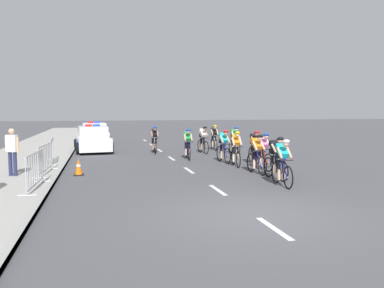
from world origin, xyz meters
TOP-DOWN VIEW (x-y plane):
  - ground_plane at (0.00, 0.00)m, footprint 160.00×160.00m
  - sidewalk_slab at (-7.07, 14.00)m, footprint 4.24×60.00m
  - kerb_edge at (-5.03, 14.00)m, footprint 0.16×60.00m
  - lane_markings_centre at (0.00, 10.90)m, footprint 0.14×25.60m
  - cyclist_lead at (2.18, 3.02)m, footprint 0.43×1.72m
  - cyclist_second at (2.53, 4.22)m, footprint 0.44×1.72m
  - cyclist_third at (2.35, 5.53)m, footprint 0.43×1.72m
  - cyclist_fourth at (2.95, 6.33)m, footprint 0.43×1.72m
  - cyclist_fifth at (2.23, 7.57)m, footprint 0.45×1.72m
  - cyclist_sixth at (3.27, 8.01)m, footprint 0.44×1.72m
  - cyclist_seventh at (2.08, 8.82)m, footprint 0.44×1.72m
  - cyclist_eighth at (0.72, 10.35)m, footprint 0.44×1.72m
  - cyclist_ninth at (3.72, 11.99)m, footprint 0.42×1.72m
  - cyclist_tenth at (3.25, 14.36)m, footprint 0.44×1.72m
  - cyclist_eleventh at (2.17, 12.87)m, footprint 0.45×1.72m
  - cyclist_twelfth at (-0.50, 13.47)m, footprint 0.42×1.72m
  - police_car_nearest at (-3.90, 15.27)m, footprint 2.32×4.55m
  - police_car_second at (-3.90, 20.85)m, footprint 2.30×4.54m
  - crowd_barrier_front at (-5.37, 3.79)m, footprint 0.61×2.32m
  - crowd_barrier_middle at (-5.43, 6.58)m, footprint 0.66×2.32m
  - crowd_barrier_rear at (-5.54, 9.76)m, footprint 0.65×2.32m
  - traffic_cone_near at (-4.28, 6.68)m, footprint 0.36×0.36m
  - spectator_middle at (-6.49, 6.35)m, footprint 0.51×0.34m

SIDE VIEW (x-z plane):
  - ground_plane at x=0.00m, z-range 0.00..0.00m
  - lane_markings_centre at x=0.00m, z-range 0.00..0.01m
  - sidewalk_slab at x=-7.07m, z-range 0.00..0.12m
  - kerb_edge at x=-5.03m, z-range 0.00..0.13m
  - traffic_cone_near at x=-4.28m, z-range -0.01..0.63m
  - crowd_barrier_front at x=-5.37m, z-range 0.11..1.18m
  - crowd_barrier_middle at x=-5.43m, z-range 0.11..1.18m
  - crowd_barrier_rear at x=-5.54m, z-range 0.11..1.18m
  - police_car_nearest at x=-3.90m, z-range -0.12..1.48m
  - police_car_second at x=-3.90m, z-range -0.12..1.48m
  - cyclist_lead at x=2.18m, z-range 0.00..1.57m
  - cyclist_second at x=2.53m, z-range 0.00..1.57m
  - cyclist_third at x=2.35m, z-range 0.00..1.57m
  - cyclist_fourth at x=2.95m, z-range 0.00..1.57m
  - cyclist_fifth at x=2.23m, z-range 0.00..1.57m
  - cyclist_sixth at x=3.27m, z-range 0.00..1.57m
  - cyclist_seventh at x=2.08m, z-range 0.00..1.57m
  - cyclist_eighth at x=0.72m, z-range 0.00..1.57m
  - cyclist_ninth at x=3.72m, z-range 0.00..1.57m
  - cyclist_tenth at x=3.25m, z-range 0.00..1.57m
  - cyclist_eleventh at x=2.17m, z-range 0.00..1.57m
  - cyclist_twelfth at x=-0.50m, z-range 0.00..1.57m
  - spectator_middle at x=-6.49m, z-range 0.25..1.92m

